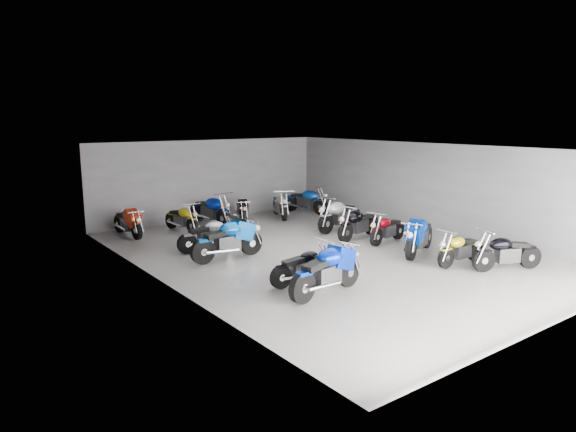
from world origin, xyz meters
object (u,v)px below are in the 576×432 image
object	(u,v)px
motorcycle_right_c	(419,236)
motorcycle_left_e	(229,240)
motorcycle_back_e	(280,205)
motorcycle_right_e	(359,224)
motorcycle_back_c	(210,210)
motorcycle_back_a	(128,222)
motorcycle_right_b	(461,249)
motorcycle_right_d	(387,229)
motorcycle_back_f	(306,201)
motorcycle_left_f	(209,235)
motorcycle_back_d	(242,210)
motorcycle_back_b	(182,218)
motorcycle_right_f	(340,215)
motorcycle_left_c	(303,266)
motorcycle_right_a	(507,252)
motorcycle_left_b	(327,271)
drain_grate	(331,257)

from	to	relation	value
motorcycle_right_c	motorcycle_left_e	bearing A→B (deg)	35.26
motorcycle_left_e	motorcycle_right_c	xyz separation A→B (m)	(4.89, -2.94, 0.00)
motorcycle_left_e	motorcycle_back_e	size ratio (longest dim) A/B	1.14
motorcycle_right_e	motorcycle_back_c	size ratio (longest dim) A/B	0.93
motorcycle_right_c	motorcycle_right_e	bearing A→B (deg)	-22.84
motorcycle_left_e	motorcycle_back_a	bearing A→B (deg)	-165.94
motorcycle_right_b	motorcycle_right_d	bearing A→B (deg)	-4.08
motorcycle_right_b	motorcycle_back_f	distance (m)	8.95
motorcycle_left_f	motorcycle_back_d	size ratio (longest dim) A/B	1.11
motorcycle_back_d	motorcycle_back_e	distance (m)	1.72
motorcycle_back_b	motorcycle_back_d	distance (m)	2.71
motorcycle_right_b	motorcycle_right_f	distance (m)	5.38
motorcycle_right_b	motorcycle_right_c	xyz separation A→B (m)	(-0.04, 1.43, 0.12)
motorcycle_right_e	motorcycle_back_b	bearing A→B (deg)	33.30
motorcycle_right_c	motorcycle_left_c	bearing A→B (deg)	68.02
motorcycle_right_a	motorcycle_right_b	world-z (taller)	motorcycle_right_a
motorcycle_right_a	motorcycle_right_b	size ratio (longest dim) A/B	1.03
motorcycle_right_f	motorcycle_back_d	world-z (taller)	motorcycle_right_f
motorcycle_right_f	motorcycle_back_b	bearing A→B (deg)	44.69
motorcycle_left_e	motorcycle_left_b	bearing A→B (deg)	2.73
motorcycle_right_e	motorcycle_back_a	distance (m)	7.99
motorcycle_back_f	motorcycle_right_b	bearing A→B (deg)	62.52
motorcycle_back_f	motorcycle_back_d	bearing A→B (deg)	-19.81
motorcycle_left_b	motorcycle_right_b	size ratio (longest dim) A/B	1.25
motorcycle_back_e	motorcycle_back_b	bearing A→B (deg)	23.88
motorcycle_back_c	motorcycle_right_a	bearing A→B (deg)	98.82
motorcycle_right_c	motorcycle_back_e	bearing A→B (deg)	-23.98
motorcycle_back_e	motorcycle_back_f	distance (m)	1.50
motorcycle_back_f	motorcycle_right_d	bearing A→B (deg)	60.51
drain_grate	motorcycle_back_a	world-z (taller)	motorcycle_back_a
motorcycle_right_f	motorcycle_right_b	bearing A→B (deg)	166.33
drain_grate	motorcycle_right_f	size ratio (longest dim) A/B	0.13
motorcycle_left_c	motorcycle_back_b	bearing A→B (deg)	-179.32
motorcycle_right_b	motorcycle_right_f	xyz separation A→B (m)	(0.30, 5.37, 0.12)
motorcycle_back_d	motorcycle_back_e	world-z (taller)	motorcycle_back_e
drain_grate	motorcycle_left_c	bearing A→B (deg)	-146.40
motorcycle_right_c	motorcycle_right_f	bearing A→B (deg)	-28.74
motorcycle_left_e	motorcycle_right_a	distance (m)	7.71
drain_grate	motorcycle_right_b	bearing A→B (deg)	-49.59
motorcycle_right_a	motorcycle_left_e	bearing A→B (deg)	68.51
motorcycle_back_e	motorcycle_back_a	bearing A→B (deg)	20.26
motorcycle_right_a	motorcycle_right_f	bearing A→B (deg)	25.36
motorcycle_left_e	motorcycle_right_d	distance (m)	5.41
motorcycle_back_c	motorcycle_back_e	xyz separation A→B (m)	(3.01, -0.43, -0.04)
motorcycle_right_e	motorcycle_right_d	bearing A→B (deg)	-167.74
motorcycle_left_e	motorcycle_right_b	world-z (taller)	motorcycle_left_e
motorcycle_left_e	motorcycle_back_c	world-z (taller)	motorcycle_left_e
drain_grate	motorcycle_back_f	bearing A→B (deg)	57.56
motorcycle_back_d	motorcycle_left_b	bearing A→B (deg)	94.95
motorcycle_left_f	motorcycle_right_c	xyz separation A→B (m)	(4.87, -4.18, 0.08)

